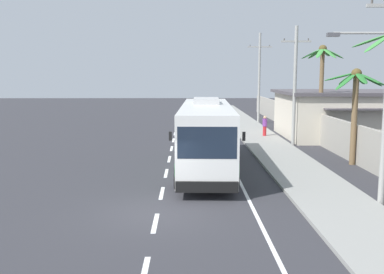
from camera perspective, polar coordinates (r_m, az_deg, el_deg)
ground_plane at (r=16.12m, az=-4.52°, el=-9.85°), size 160.00×160.00×0.00m
sidewalk_kerb at (r=26.39m, az=11.93°, el=-2.78°), size 3.20×90.00×0.14m
lane_markings at (r=30.38m, az=1.49°, el=-1.32°), size 3.69×71.00×0.01m
boundary_wall at (r=31.05m, az=17.26°, el=0.58°), size 0.24×60.00×2.21m
coach_bus_foreground at (r=23.21m, az=1.85°, el=0.54°), size 3.28×12.54×3.67m
motorcycle_beside_bus at (r=33.07m, az=4.40°, el=0.56°), size 0.56×1.96×1.59m
pedestrian_near_kerb at (r=35.44m, az=9.45°, el=1.51°), size 0.36×0.36×1.59m
utility_pole_mid at (r=31.55m, az=13.24°, el=6.76°), size 2.08×0.24×8.31m
utility_pole_far at (r=45.67m, az=8.74°, el=7.78°), size 2.48×0.24×9.18m
palm_second at (r=32.63m, az=16.54°, el=7.77°), size 3.06×2.98×7.06m
palm_third at (r=25.66m, az=20.52°, el=5.13°), size 3.23×3.33×5.32m
roadside_building at (r=37.50m, az=20.74°, el=2.83°), size 12.35×9.54×3.72m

